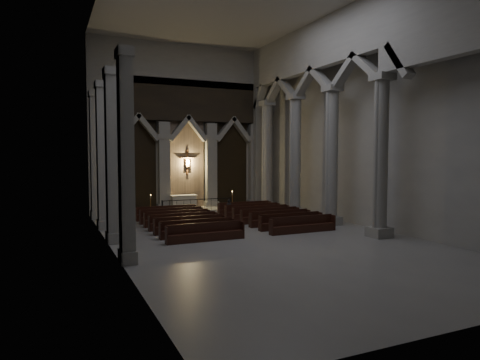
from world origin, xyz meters
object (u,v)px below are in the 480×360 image
at_px(altar, 184,202).
at_px(worshipper, 229,208).
at_px(candle_stand_right, 232,206).
at_px(candle_stand_left, 151,210).
at_px(altar_rail, 198,203).
at_px(pews, 229,220).

bearing_deg(altar, worshipper, -66.03).
xyz_separation_m(candle_stand_right, worshipper, (-1.20, -2.29, 0.17)).
relative_size(candle_stand_left, candle_stand_right, 0.96).
bearing_deg(candle_stand_left, worshipper, -31.31).
height_order(candle_stand_left, candle_stand_right, candle_stand_right).
relative_size(altar_rail, candle_stand_right, 3.53).
bearing_deg(altar_rail, candle_stand_right, -4.22).
height_order(altar, worshipper, worshipper).
distance_m(candle_stand_left, candle_stand_right, 5.78).
xyz_separation_m(altar_rail, pews, (-0.00, -5.61, -0.38)).
height_order(altar, altar_rail, altar).
distance_m(altar, altar_rail, 1.77).
bearing_deg(pews, altar, 94.03).
bearing_deg(candle_stand_left, candle_stand_right, -4.83).
bearing_deg(altar_rail, worshipper, -61.59).
xyz_separation_m(altar_rail, candle_stand_right, (2.54, -0.19, -0.27)).
distance_m(candle_stand_right, worshipper, 2.59).
bearing_deg(altar, candle_stand_right, -31.62).
distance_m(altar_rail, worshipper, 2.81).
distance_m(altar_rail, pews, 5.62).
distance_m(candle_stand_left, pews, 6.73).
bearing_deg(altar, altar_rail, -73.09).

